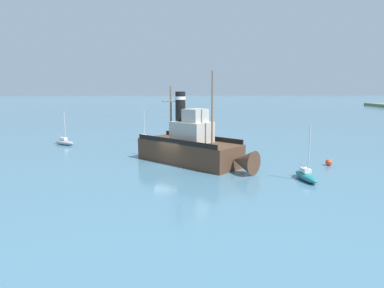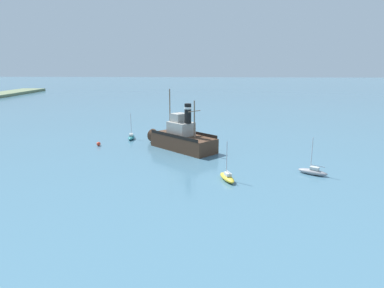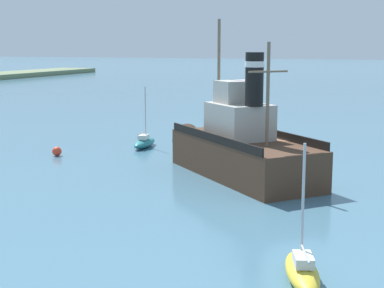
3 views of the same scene
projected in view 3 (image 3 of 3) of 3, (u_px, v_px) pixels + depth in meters
ground_plane at (285, 175)px, 37.54m from camera, size 600.00×600.00×0.00m
old_tugboat at (238, 147)px, 37.34m from camera, size 12.32×12.81×9.90m
sailboat_yellow at (302, 270)px, 20.62m from camera, size 3.95×2.27×4.90m
sailboat_teal at (144, 142)px, 47.64m from camera, size 3.88×1.44×4.90m
mooring_buoy at (57, 151)px, 43.99m from camera, size 0.70×0.70×0.70m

